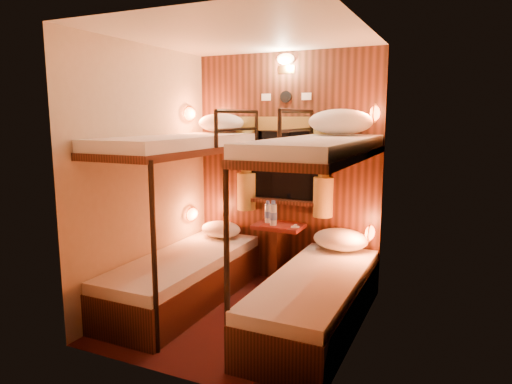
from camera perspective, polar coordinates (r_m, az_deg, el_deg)
The scene contains 22 objects.
floor at distance 4.20m, azimuth -1.71°, elevation -15.22°, with size 2.10×2.10×0.00m, color #3B1510.
ceiling at distance 3.87m, azimuth -1.89°, elevation 19.05°, with size 2.10×2.10×0.00m, color silver.
wall_back at distance 4.81m, azimuth 3.81°, elevation 2.82°, with size 2.40×2.40×0.00m, color #C6B293.
wall_front at distance 2.97m, azimuth -10.89°, elevation -1.46°, with size 2.40×2.40×0.00m, color #C6B293.
wall_left at distance 4.39m, azimuth -13.55°, elevation 1.94°, with size 2.40×2.40×0.00m, color #C6B293.
wall_right at distance 3.53m, azimuth 12.87°, elevation 0.19°, with size 2.40×2.40×0.00m, color #C6B293.
back_panel at distance 4.80m, azimuth 3.74°, elevation 2.80°, with size 2.00×0.03×2.40m, color black.
bunk_left at distance 4.37m, azimuth -9.01°, elevation -6.53°, with size 0.72×1.90×1.82m.
bunk_right at distance 3.83m, azimuth 7.53°, elevation -8.80°, with size 0.72×1.90×1.82m.
window at distance 4.77m, azimuth 3.61°, elevation 2.53°, with size 1.00×0.12×0.79m.
curtains at distance 4.73m, azimuth 3.47°, elevation 3.48°, with size 1.10×0.22×1.00m.
back_fixtures at distance 4.76m, azimuth 3.73°, elevation 15.36°, with size 0.54×0.09×0.48m.
reading_lamps at distance 4.49m, azimuth 2.21°, elevation 2.86°, with size 2.00×0.20×1.25m.
table at distance 4.79m, azimuth 2.84°, elevation -6.81°, with size 0.50×0.34×0.66m.
bottle_left at distance 4.76m, azimuth 1.49°, elevation -2.70°, with size 0.07×0.07×0.24m.
bottle_right at distance 4.65m, azimuth 2.18°, elevation -2.87°, with size 0.08×0.08×0.26m.
sachet_a at distance 4.62m, azimuth 4.92°, elevation -4.37°, with size 0.09×0.06×0.01m, color silver.
sachet_b at distance 4.71m, azimuth 4.75°, elevation -4.12°, with size 0.07×0.05×0.00m, color silver.
pillow_lower_left at distance 4.97m, azimuth -4.40°, elevation -4.67°, with size 0.45×0.32×0.18m, color silver.
pillow_lower_right at distance 4.56m, azimuth 10.52°, elevation -5.86°, with size 0.54×0.39×0.21m, color silver.
pillow_upper_left at distance 4.85m, azimuth -4.39°, elevation 8.61°, with size 0.50×0.36×0.20m, color silver.
pillow_upper_right at distance 4.26m, azimuth 10.50°, elevation 8.63°, with size 0.59×0.42×0.23m, color silver.
Camera 1 is at (1.71, -3.41, 1.75)m, focal length 32.00 mm.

